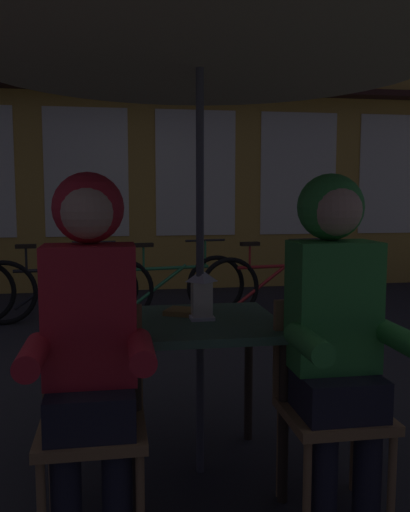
{
  "coord_description": "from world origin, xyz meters",
  "views": [
    {
      "loc": [
        -0.38,
        -2.48,
        1.32
      ],
      "look_at": [
        0.0,
        -0.14,
        1.05
      ],
      "focal_mm": 38.82,
      "sensor_mm": 36.0,
      "label": 1
    }
  ],
  "objects_px": {
    "lantern": "(202,293)",
    "book": "(187,312)",
    "chair_left": "(93,408)",
    "bicycle_fourth": "(274,284)",
    "cafe_table": "(200,341)",
    "patio_umbrella": "(200,23)",
    "person_right_hooded": "(335,313)",
    "chair_right": "(328,394)",
    "person_left_hooded": "(90,322)",
    "bicycle_third": "(170,286)",
    "bicycle_second": "(56,289)"
  },
  "relations": [
    {
      "from": "chair_left",
      "to": "person_left_hooded",
      "type": "distance_m",
      "value": 0.36
    },
    {
      "from": "person_right_hooded",
      "to": "bicycle_second",
      "type": "bearing_deg",
      "value": 111.56
    },
    {
      "from": "chair_right",
      "to": "book",
      "type": "height_order",
      "value": "chair_right"
    },
    {
      "from": "bicycle_second",
      "to": "patio_umbrella",
      "type": "bearing_deg",
      "value": -73.29
    },
    {
      "from": "chair_right",
      "to": "bicycle_third",
      "type": "relative_size",
      "value": 0.52
    },
    {
      "from": "bicycle_second",
      "to": "person_right_hooded",
      "type": "bearing_deg",
      "value": -68.44
    },
    {
      "from": "lantern",
      "to": "person_left_hooded",
      "type": "height_order",
      "value": "person_left_hooded"
    },
    {
      "from": "bicycle_second",
      "to": "book",
      "type": "relative_size",
      "value": 8.4
    },
    {
      "from": "book",
      "to": "patio_umbrella",
      "type": "bearing_deg",
      "value": -42.51
    },
    {
      "from": "lantern",
      "to": "chair_left",
      "type": "relative_size",
      "value": 0.27
    },
    {
      "from": "cafe_table",
      "to": "bicycle_third",
      "type": "relative_size",
      "value": 0.44
    },
    {
      "from": "lantern",
      "to": "book",
      "type": "distance_m",
      "value": 0.16
    },
    {
      "from": "bicycle_fourth",
      "to": "cafe_table",
      "type": "bearing_deg",
      "value": -112.05
    },
    {
      "from": "chair_left",
      "to": "bicycle_second",
      "type": "relative_size",
      "value": 0.52
    },
    {
      "from": "chair_left",
      "to": "person_left_hooded",
      "type": "relative_size",
      "value": 0.62
    },
    {
      "from": "patio_umbrella",
      "to": "chair_left",
      "type": "xyz_separation_m",
      "value": [
        -0.48,
        -0.37,
        -1.57
      ]
    },
    {
      "from": "chair_right",
      "to": "bicycle_third",
      "type": "distance_m",
      "value": 3.65
    },
    {
      "from": "chair_left",
      "to": "bicycle_second",
      "type": "height_order",
      "value": "chair_left"
    },
    {
      "from": "person_left_hooded",
      "to": "book",
      "type": "distance_m",
      "value": 0.7
    },
    {
      "from": "person_right_hooded",
      "to": "book",
      "type": "height_order",
      "value": "person_right_hooded"
    },
    {
      "from": "chair_left",
      "to": "person_left_hooded",
      "type": "xyz_separation_m",
      "value": [
        -0.0,
        -0.06,
        0.36
      ]
    },
    {
      "from": "person_left_hooded",
      "to": "lantern",
      "type": "bearing_deg",
      "value": 41.54
    },
    {
      "from": "chair_left",
      "to": "person_right_hooded",
      "type": "height_order",
      "value": "person_right_hooded"
    },
    {
      "from": "person_left_hooded",
      "to": "bicycle_fourth",
      "type": "bearing_deg",
      "value": 63.92
    },
    {
      "from": "lantern",
      "to": "chair_left",
      "type": "xyz_separation_m",
      "value": [
        -0.49,
        -0.38,
        -0.37
      ]
    },
    {
      "from": "patio_umbrella",
      "to": "cafe_table",
      "type": "bearing_deg",
      "value": 0.0
    },
    {
      "from": "cafe_table",
      "to": "chair_right",
      "type": "xyz_separation_m",
      "value": [
        0.48,
        -0.37,
        -0.15
      ]
    },
    {
      "from": "patio_umbrella",
      "to": "person_left_hooded",
      "type": "relative_size",
      "value": 1.65
    },
    {
      "from": "chair_left",
      "to": "bicycle_second",
      "type": "bearing_deg",
      "value": 97.88
    },
    {
      "from": "lantern",
      "to": "chair_left",
      "type": "distance_m",
      "value": 0.72
    },
    {
      "from": "chair_left",
      "to": "bicycle_fourth",
      "type": "height_order",
      "value": "chair_left"
    },
    {
      "from": "lantern",
      "to": "bicycle_second",
      "type": "bearing_deg",
      "value": 106.88
    },
    {
      "from": "lantern",
      "to": "bicycle_third",
      "type": "height_order",
      "value": "lantern"
    },
    {
      "from": "person_right_hooded",
      "to": "person_left_hooded",
      "type": "bearing_deg",
      "value": 180.0
    },
    {
      "from": "cafe_table",
      "to": "person_right_hooded",
      "type": "height_order",
      "value": "person_right_hooded"
    },
    {
      "from": "patio_umbrella",
      "to": "bicycle_fourth",
      "type": "relative_size",
      "value": 1.38
    },
    {
      "from": "bicycle_third",
      "to": "person_right_hooded",
      "type": "bearing_deg",
      "value": -85.43
    },
    {
      "from": "cafe_table",
      "to": "lantern",
      "type": "xyz_separation_m",
      "value": [
        0.01,
        0.01,
        0.22
      ]
    },
    {
      "from": "person_right_hooded",
      "to": "bicycle_third",
      "type": "relative_size",
      "value": 0.84
    },
    {
      "from": "patio_umbrella",
      "to": "bicycle_third",
      "type": "height_order",
      "value": "patio_umbrella"
    },
    {
      "from": "cafe_table",
      "to": "bicycle_fourth",
      "type": "height_order",
      "value": "bicycle_fourth"
    },
    {
      "from": "chair_right",
      "to": "person_right_hooded",
      "type": "height_order",
      "value": "person_right_hooded"
    },
    {
      "from": "lantern",
      "to": "chair_right",
      "type": "relative_size",
      "value": 0.27
    },
    {
      "from": "chair_left",
      "to": "person_left_hooded",
      "type": "bearing_deg",
      "value": -90.0
    },
    {
      "from": "cafe_table",
      "to": "chair_left",
      "type": "height_order",
      "value": "chair_left"
    },
    {
      "from": "person_right_hooded",
      "to": "bicycle_second",
      "type": "xyz_separation_m",
      "value": [
        -1.47,
        3.71,
        -0.5
      ]
    },
    {
      "from": "chair_right",
      "to": "book",
      "type": "bearing_deg",
      "value": 137.16
    },
    {
      "from": "bicycle_second",
      "to": "bicycle_fourth",
      "type": "xyz_separation_m",
      "value": [
        2.29,
        -0.07,
        0.0
      ]
    },
    {
      "from": "cafe_table",
      "to": "person_left_hooded",
      "type": "relative_size",
      "value": 0.53
    },
    {
      "from": "cafe_table",
      "to": "bicycle_third",
      "type": "height_order",
      "value": "bicycle_third"
    }
  ]
}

